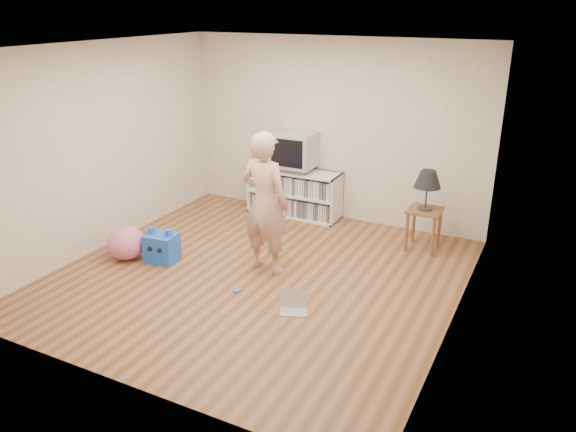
# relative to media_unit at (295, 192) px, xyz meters

# --- Properties ---
(ground) EXTENTS (4.50, 4.50, 0.00)m
(ground) POSITION_rel_media_unit_xyz_m (0.51, -2.04, -0.35)
(ground) COLOR brown
(ground) RESTS_ON ground
(walls) EXTENTS (4.52, 4.52, 2.60)m
(walls) POSITION_rel_media_unit_xyz_m (0.51, -2.04, 0.95)
(walls) COLOR beige
(walls) RESTS_ON ground
(ceiling) EXTENTS (4.50, 4.50, 0.01)m
(ceiling) POSITION_rel_media_unit_xyz_m (0.51, -2.04, 2.25)
(ceiling) COLOR white
(ceiling) RESTS_ON walls
(media_unit) EXTENTS (1.40, 0.45, 0.70)m
(media_unit) POSITION_rel_media_unit_xyz_m (0.00, 0.00, 0.00)
(media_unit) COLOR white
(media_unit) RESTS_ON ground
(dvd_deck) EXTENTS (0.45, 0.35, 0.07)m
(dvd_deck) POSITION_rel_media_unit_xyz_m (0.00, -0.02, 0.39)
(dvd_deck) COLOR gray
(dvd_deck) RESTS_ON media_unit
(crt_tv) EXTENTS (0.60, 0.53, 0.50)m
(crt_tv) POSITION_rel_media_unit_xyz_m (0.00, -0.02, 0.67)
(crt_tv) COLOR #AAAAAF
(crt_tv) RESTS_ON dvd_deck
(side_table) EXTENTS (0.42, 0.42, 0.55)m
(side_table) POSITION_rel_media_unit_xyz_m (2.04, -0.39, 0.07)
(side_table) COLOR brown
(side_table) RESTS_ON ground
(table_lamp) EXTENTS (0.34, 0.34, 0.52)m
(table_lamp) POSITION_rel_media_unit_xyz_m (2.04, -0.39, 0.59)
(table_lamp) COLOR #333333
(table_lamp) RESTS_ON side_table
(person) EXTENTS (0.66, 0.48, 1.70)m
(person) POSITION_rel_media_unit_xyz_m (0.52, -1.84, 0.50)
(person) COLOR tan
(person) RESTS_ON ground
(laptop) EXTENTS (0.35, 0.32, 0.20)m
(laptop) POSITION_rel_media_unit_xyz_m (1.24, -2.54, -0.30)
(laptop) COLOR silver
(laptop) RESTS_ON ground
(playing_cards) EXTENTS (0.08, 0.10, 0.02)m
(playing_cards) POSITION_rel_media_unit_xyz_m (0.50, -2.47, -0.34)
(playing_cards) COLOR #485EC1
(playing_cards) RESTS_ON ground
(plush_blue) EXTENTS (0.40, 0.36, 0.43)m
(plush_blue) POSITION_rel_media_unit_xyz_m (-0.75, -2.21, -0.17)
(plush_blue) COLOR blue
(plush_blue) RESTS_ON ground
(plush_pink) EXTENTS (0.61, 0.61, 0.41)m
(plush_pink) POSITION_rel_media_unit_xyz_m (-1.20, -2.35, -0.15)
(plush_pink) COLOR #D96293
(plush_pink) RESTS_ON ground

